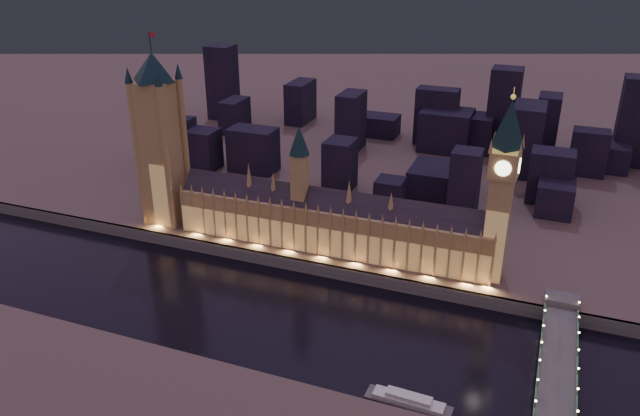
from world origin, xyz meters
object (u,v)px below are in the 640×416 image
(palace_of_westminster, at_px, (328,222))
(westminster_bridge, at_px, (557,362))
(elizabeth_tower, at_px, (503,177))
(river_boat, at_px, (409,400))
(victoria_tower, at_px, (160,132))

(palace_of_westminster, distance_m, westminster_bridge, 155.12)
(palace_of_westminster, distance_m, elizabeth_tower, 109.03)
(river_boat, bearing_deg, westminster_bridge, 37.11)
(river_boat, bearing_deg, victoria_tower, 150.69)
(elizabeth_tower, relative_size, river_boat, 2.84)
(victoria_tower, relative_size, elizabeth_tower, 1.14)
(victoria_tower, xyz_separation_m, westminster_bridge, (257.31, -65.38, -64.84))
(victoria_tower, bearing_deg, river_boat, -29.31)
(elizabeth_tower, height_order, river_boat, elizabeth_tower)
(victoria_tower, height_order, river_boat, victoria_tower)
(westminster_bridge, bearing_deg, victoria_tower, 165.74)
(palace_of_westminster, height_order, elizabeth_tower, elizabeth_tower)
(palace_of_westminster, height_order, westminster_bridge, palace_of_westminster)
(palace_of_westminster, xyz_separation_m, victoria_tower, (-118.04, 0.18, 44.47))
(palace_of_westminster, xyz_separation_m, river_boat, (79.27, -110.59, -24.81))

